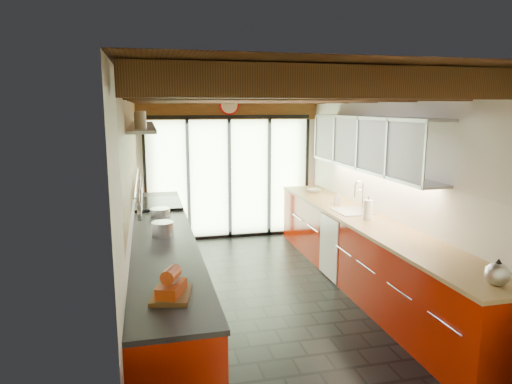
% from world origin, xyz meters
% --- Properties ---
extents(ground, '(5.50, 5.50, 0.00)m').
position_xyz_m(ground, '(0.00, 0.00, 0.00)').
color(ground, black).
rests_on(ground, ground).
extents(room_shell, '(5.50, 5.50, 5.50)m').
position_xyz_m(room_shell, '(0.00, 0.00, 1.65)').
color(room_shell, silver).
rests_on(room_shell, ground).
extents(ceiling_beams, '(3.14, 5.06, 4.90)m').
position_xyz_m(ceiling_beams, '(-0.00, 0.38, 2.46)').
color(ceiling_beams, '#593316').
rests_on(ceiling_beams, ground).
extents(glass_door, '(2.95, 0.10, 2.90)m').
position_xyz_m(glass_door, '(0.00, 2.69, 1.66)').
color(glass_door, '#C6EAAD').
rests_on(glass_door, ground).
extents(left_counter, '(0.68, 5.00, 0.92)m').
position_xyz_m(left_counter, '(-1.28, 0.00, 0.46)').
color(left_counter, '#9B1702').
rests_on(left_counter, ground).
extents(range_stove, '(0.66, 0.90, 0.97)m').
position_xyz_m(range_stove, '(-1.28, 1.45, 0.47)').
color(range_stove, silver).
rests_on(range_stove, ground).
extents(right_counter, '(0.68, 5.00, 0.92)m').
position_xyz_m(right_counter, '(1.27, 0.00, 0.46)').
color(right_counter, '#9B1702').
rests_on(right_counter, ground).
extents(sink_assembly, '(0.45, 0.52, 0.43)m').
position_xyz_m(sink_assembly, '(1.29, 0.40, 0.96)').
color(sink_assembly, silver).
rests_on(sink_assembly, right_counter).
extents(upper_cabinets_right, '(0.34, 3.00, 3.00)m').
position_xyz_m(upper_cabinets_right, '(1.43, 0.30, 1.85)').
color(upper_cabinets_right, silver).
rests_on(upper_cabinets_right, ground).
extents(left_wall_fixtures, '(0.28, 2.60, 0.96)m').
position_xyz_m(left_wall_fixtures, '(-1.47, 0.18, 1.85)').
color(left_wall_fixtures, silver).
rests_on(left_wall_fixtures, ground).
extents(stand_mixer, '(0.25, 0.31, 0.25)m').
position_xyz_m(stand_mixer, '(-1.27, -1.91, 1.02)').
color(stand_mixer, '#C23C0F').
rests_on(stand_mixer, left_counter).
extents(pot_large, '(0.31, 0.31, 0.16)m').
position_xyz_m(pot_large, '(-1.27, -0.20, 1.00)').
color(pot_large, silver).
rests_on(pot_large, left_counter).
extents(pot_small, '(0.33, 0.33, 0.10)m').
position_xyz_m(pot_small, '(-1.27, 0.76, 0.97)').
color(pot_small, silver).
rests_on(pot_small, left_counter).
extents(cutting_board, '(0.35, 0.43, 0.03)m').
position_xyz_m(cutting_board, '(-1.27, -1.88, 0.94)').
color(cutting_board, brown).
rests_on(cutting_board, left_counter).
extents(kettle, '(0.23, 0.26, 0.23)m').
position_xyz_m(kettle, '(1.27, -2.25, 1.02)').
color(kettle, silver).
rests_on(kettle, right_counter).
extents(paper_towel, '(0.12, 0.12, 0.30)m').
position_xyz_m(paper_towel, '(1.27, -0.05, 1.04)').
color(paper_towel, white).
rests_on(paper_towel, right_counter).
extents(soap_bottle, '(0.10, 0.10, 0.18)m').
position_xyz_m(soap_bottle, '(1.27, 0.91, 1.01)').
color(soap_bottle, silver).
rests_on(soap_bottle, right_counter).
extents(bowl, '(0.24, 0.24, 0.05)m').
position_xyz_m(bowl, '(1.27, 1.87, 0.95)').
color(bowl, silver).
rests_on(bowl, right_counter).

